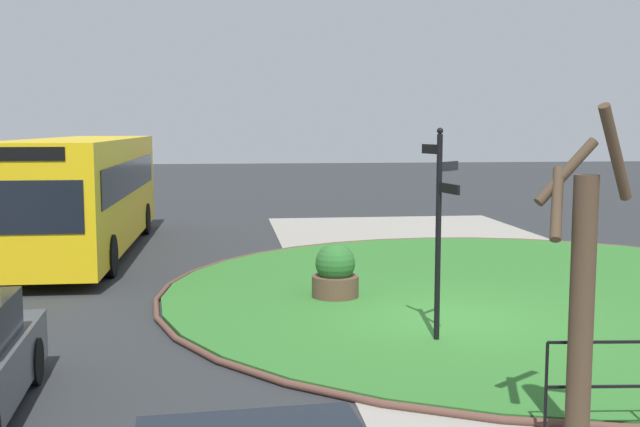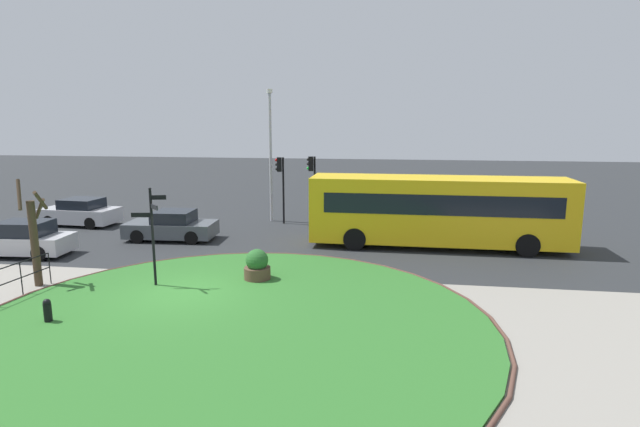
{
  "view_description": "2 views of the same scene",
  "coord_description": "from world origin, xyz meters",
  "px_view_note": "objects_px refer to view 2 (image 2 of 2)",
  "views": [
    {
      "loc": [
        -12.95,
        3.97,
        3.5
      ],
      "look_at": [
        1.69,
        2.17,
        1.82
      ],
      "focal_mm": 43.15,
      "sensor_mm": 36.0,
      "label": 1
    },
    {
      "loc": [
        6.7,
        -14.72,
        5.65
      ],
      "look_at": [
        4.0,
        3.85,
        2.15
      ],
      "focal_mm": 27.93,
      "sensor_mm": 36.0,
      "label": 2
    }
  ],
  "objects_px": {
    "signpost_directional": "(152,231)",
    "lamppost_tall": "(271,151)",
    "traffic_light_far": "(312,175)",
    "street_tree_bare": "(34,237)",
    "car_far_lane": "(172,226)",
    "planter_near_signpost": "(257,267)",
    "bus_yellow": "(438,210)",
    "car_trailing": "(81,213)",
    "bollard_foreground": "(48,311)",
    "car_near_lane": "(23,240)",
    "traffic_light_near": "(281,175)"
  },
  "relations": [
    {
      "from": "traffic_light_far",
      "to": "lamppost_tall",
      "type": "bearing_deg",
      "value": -28.86
    },
    {
      "from": "traffic_light_far",
      "to": "signpost_directional",
      "type": "bearing_deg",
      "value": 58.85
    },
    {
      "from": "car_far_lane",
      "to": "car_trailing",
      "type": "xyz_separation_m",
      "value": [
        -6.43,
        2.49,
        0.04
      ]
    },
    {
      "from": "signpost_directional",
      "to": "lamppost_tall",
      "type": "xyz_separation_m",
      "value": [
        1.17,
        11.93,
        1.96
      ]
    },
    {
      "from": "traffic_light_far",
      "to": "street_tree_bare",
      "type": "bearing_deg",
      "value": 43.1
    },
    {
      "from": "bollard_foreground",
      "to": "car_far_lane",
      "type": "xyz_separation_m",
      "value": [
        -0.96,
        10.17,
        0.26
      ]
    },
    {
      "from": "car_far_lane",
      "to": "planter_near_signpost",
      "type": "relative_size",
      "value": 3.64
    },
    {
      "from": "lamppost_tall",
      "to": "bollard_foreground",
      "type": "bearing_deg",
      "value": -99.99
    },
    {
      "from": "lamppost_tall",
      "to": "planter_near_signpost",
      "type": "relative_size",
      "value": 6.24
    },
    {
      "from": "traffic_light_near",
      "to": "lamppost_tall",
      "type": "xyz_separation_m",
      "value": [
        -0.71,
        0.66,
        1.26
      ]
    },
    {
      "from": "car_trailing",
      "to": "lamppost_tall",
      "type": "height_order",
      "value": "lamppost_tall"
    },
    {
      "from": "bus_yellow",
      "to": "car_far_lane",
      "type": "bearing_deg",
      "value": 2.43
    },
    {
      "from": "traffic_light_far",
      "to": "planter_near_signpost",
      "type": "distance_m",
      "value": 10.29
    },
    {
      "from": "traffic_light_near",
      "to": "traffic_light_far",
      "type": "distance_m",
      "value": 1.76
    },
    {
      "from": "bus_yellow",
      "to": "street_tree_bare",
      "type": "bearing_deg",
      "value": 28.78
    },
    {
      "from": "planter_near_signpost",
      "to": "street_tree_bare",
      "type": "xyz_separation_m",
      "value": [
        -7.38,
        -1.58,
        1.21
      ]
    },
    {
      "from": "traffic_light_near",
      "to": "planter_near_signpost",
      "type": "height_order",
      "value": "traffic_light_near"
    },
    {
      "from": "car_far_lane",
      "to": "traffic_light_far",
      "type": "bearing_deg",
      "value": -147.09
    },
    {
      "from": "car_trailing",
      "to": "traffic_light_near",
      "type": "xyz_separation_m",
      "value": [
        10.81,
        2.0,
        2.02
      ]
    },
    {
      "from": "signpost_directional",
      "to": "car_near_lane",
      "type": "bearing_deg",
      "value": 157.22
    },
    {
      "from": "car_far_lane",
      "to": "traffic_light_far",
      "type": "height_order",
      "value": "traffic_light_far"
    },
    {
      "from": "car_near_lane",
      "to": "street_tree_bare",
      "type": "relative_size",
      "value": 1.1
    },
    {
      "from": "signpost_directional",
      "to": "bus_yellow",
      "type": "height_order",
      "value": "signpost_directional"
    },
    {
      "from": "lamppost_tall",
      "to": "car_near_lane",
      "type": "bearing_deg",
      "value": -134.67
    },
    {
      "from": "signpost_directional",
      "to": "lamppost_tall",
      "type": "bearing_deg",
      "value": 84.4
    },
    {
      "from": "signpost_directional",
      "to": "car_trailing",
      "type": "relative_size",
      "value": 0.83
    },
    {
      "from": "traffic_light_near",
      "to": "signpost_directional",
      "type": "bearing_deg",
      "value": 67.09
    },
    {
      "from": "signpost_directional",
      "to": "car_near_lane",
      "type": "relative_size",
      "value": 0.85
    },
    {
      "from": "bus_yellow",
      "to": "car_trailing",
      "type": "relative_size",
      "value": 2.72
    },
    {
      "from": "signpost_directional",
      "to": "car_near_lane",
      "type": "distance_m",
      "value": 8.25
    },
    {
      "from": "traffic_light_near",
      "to": "bollard_foreground",
      "type": "bearing_deg",
      "value": 63.46
    },
    {
      "from": "car_near_lane",
      "to": "car_trailing",
      "type": "height_order",
      "value": "car_near_lane"
    },
    {
      "from": "signpost_directional",
      "to": "street_tree_bare",
      "type": "distance_m",
      "value": 4.14
    },
    {
      "from": "bollard_foreground",
      "to": "bus_yellow",
      "type": "xyz_separation_m",
      "value": [
        11.55,
        10.57,
        1.32
      ]
    },
    {
      "from": "car_far_lane",
      "to": "planter_near_signpost",
      "type": "xyz_separation_m",
      "value": [
        5.76,
        -5.59,
        -0.11
      ]
    },
    {
      "from": "traffic_light_far",
      "to": "planter_near_signpost",
      "type": "xyz_separation_m",
      "value": [
        -0.37,
        -10.05,
        -2.22
      ]
    },
    {
      "from": "bollard_foreground",
      "to": "car_far_lane",
      "type": "relative_size",
      "value": 0.18
    },
    {
      "from": "bollard_foreground",
      "to": "car_trailing",
      "type": "relative_size",
      "value": 0.18
    },
    {
      "from": "car_trailing",
      "to": "car_far_lane",
      "type": "bearing_deg",
      "value": 162.66
    },
    {
      "from": "planter_near_signpost",
      "to": "car_near_lane",
      "type": "bearing_deg",
      "value": 169.7
    },
    {
      "from": "car_trailing",
      "to": "traffic_light_far",
      "type": "xyz_separation_m",
      "value": [
        12.56,
        1.97,
        2.06
      ]
    },
    {
      "from": "traffic_light_far",
      "to": "planter_near_signpost",
      "type": "height_order",
      "value": "traffic_light_far"
    },
    {
      "from": "signpost_directional",
      "to": "bus_yellow",
      "type": "relative_size",
      "value": 0.3
    },
    {
      "from": "bus_yellow",
      "to": "car_far_lane",
      "type": "distance_m",
      "value": 12.57
    },
    {
      "from": "signpost_directional",
      "to": "bus_yellow",
      "type": "distance_m",
      "value": 12.34
    },
    {
      "from": "traffic_light_near",
      "to": "street_tree_bare",
      "type": "xyz_separation_m",
      "value": [
        -5.99,
        -11.66,
        -0.96
      ]
    },
    {
      "from": "lamppost_tall",
      "to": "street_tree_bare",
      "type": "bearing_deg",
      "value": -113.2
    },
    {
      "from": "traffic_light_far",
      "to": "car_near_lane",
      "type": "bearing_deg",
      "value": 22.75
    },
    {
      "from": "street_tree_bare",
      "to": "signpost_directional",
      "type": "bearing_deg",
      "value": 5.38
    },
    {
      "from": "planter_near_signpost",
      "to": "lamppost_tall",
      "type": "bearing_deg",
      "value": 101.08
    }
  ]
}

